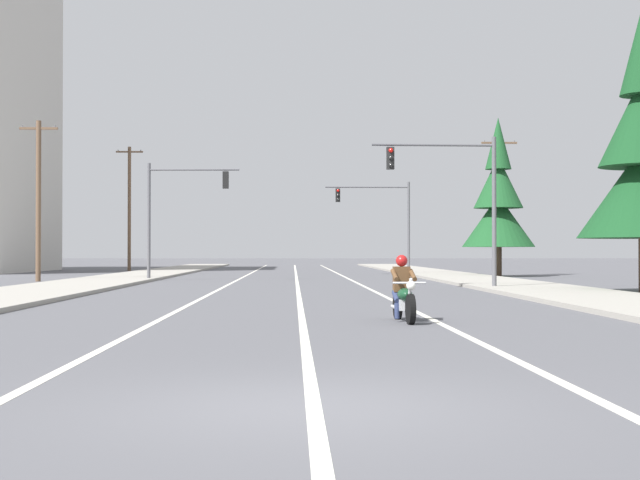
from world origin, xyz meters
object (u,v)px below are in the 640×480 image
at_px(traffic_signal_near_right, 459,188).
at_px(traffic_signal_near_left, 175,203).
at_px(utility_pole_left_far, 129,206).
at_px(conifer_tree_right_verge_far, 498,204).
at_px(motorcycle_with_rider, 403,295).
at_px(utility_pole_left_near, 38,197).
at_px(utility_pole_right_far, 499,203).
at_px(traffic_signal_mid_right, 384,213).

bearing_deg(traffic_signal_near_right, traffic_signal_near_left, 138.30).
relative_size(utility_pole_left_far, conifer_tree_right_verge_far, 1.00).
relative_size(motorcycle_with_rider, utility_pole_left_far, 0.22).
height_order(utility_pole_left_near, utility_pole_right_far, utility_pole_right_far).
height_order(traffic_signal_near_right, conifer_tree_right_verge_far, conifer_tree_right_verge_far).
relative_size(traffic_signal_mid_right, utility_pole_left_far, 0.63).
distance_m(traffic_signal_near_right, utility_pole_right_far, 22.47).
bearing_deg(motorcycle_with_rider, utility_pole_left_near, 119.41).
xyz_separation_m(traffic_signal_near_left, conifer_tree_right_verge_far, (18.87, 7.72, 0.40)).
bearing_deg(conifer_tree_right_verge_far, utility_pole_right_far, 75.69).
bearing_deg(utility_pole_right_far, traffic_signal_near_left, -152.83).
xyz_separation_m(traffic_signal_near_right, utility_pole_left_far, (-19.62, 35.76, 1.00)).
bearing_deg(traffic_signal_mid_right, utility_pole_left_far, 148.67).
distance_m(utility_pole_left_near, utility_pole_right_far, 28.50).
distance_m(traffic_signal_mid_right, utility_pole_left_far, 22.26).
distance_m(traffic_signal_near_right, traffic_signal_mid_right, 24.20).
relative_size(traffic_signal_near_left, utility_pole_left_far, 0.63).
bearing_deg(utility_pole_left_near, traffic_signal_near_right, -28.11).
relative_size(motorcycle_with_rider, traffic_signal_near_left, 0.35).
distance_m(traffic_signal_near_left, utility_pole_right_far, 21.87).
distance_m(traffic_signal_near_left, traffic_signal_mid_right, 17.66).
relative_size(motorcycle_with_rider, traffic_signal_near_right, 0.35).
bearing_deg(traffic_signal_near_right, motorcycle_with_rider, -104.25).
distance_m(traffic_signal_near_left, utility_pole_left_near, 6.95).
height_order(traffic_signal_near_right, utility_pole_left_far, utility_pole_left_far).
relative_size(traffic_signal_near_right, utility_pole_left_far, 0.63).
bearing_deg(traffic_signal_near_right, utility_pole_right_far, 73.11).
xyz_separation_m(traffic_signal_near_right, traffic_signal_mid_right, (-0.63, 24.19, 0.03)).
bearing_deg(conifer_tree_right_verge_far, utility_pole_left_near, -161.43).
bearing_deg(conifer_tree_right_verge_far, motorcycle_with_rider, -105.82).
bearing_deg(utility_pole_left_near, utility_pole_right_far, 22.52).
xyz_separation_m(motorcycle_with_rider, traffic_signal_near_right, (4.30, 16.93, 3.52)).
distance_m(motorcycle_with_rider, conifer_tree_right_verge_far, 37.78).
bearing_deg(traffic_signal_near_left, conifer_tree_right_verge_far, 22.24).
distance_m(traffic_signal_near_left, conifer_tree_right_verge_far, 20.39).
height_order(utility_pole_right_far, conifer_tree_right_verge_far, conifer_tree_right_verge_far).
relative_size(traffic_signal_near_left, utility_pole_right_far, 0.70).
bearing_deg(utility_pole_left_far, utility_pole_left_near, -90.42).
bearing_deg(conifer_tree_right_verge_far, traffic_signal_mid_right, 142.96).
bearing_deg(traffic_signal_near_left, traffic_signal_mid_right, 45.88).
bearing_deg(traffic_signal_near_right, utility_pole_left_far, 118.75).
xyz_separation_m(traffic_signal_near_left, utility_pole_left_near, (-6.88, -0.94, 0.23)).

